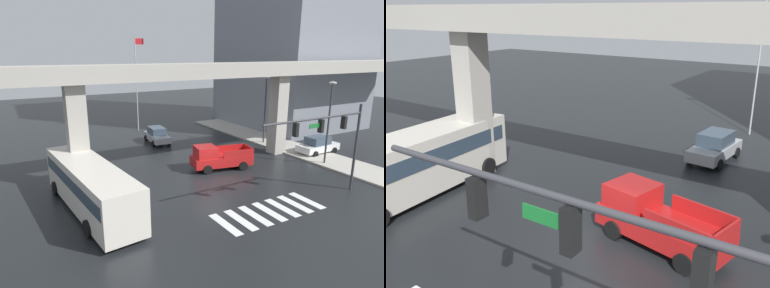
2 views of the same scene
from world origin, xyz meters
TOP-DOWN VIEW (x-y plane):
  - ground_plane at (0.00, 0.00)m, footprint 120.00×120.00m
  - crosswalk_stripes at (-0.00, -6.14)m, footprint 7.15×2.80m
  - elevated_overpass at (0.00, 3.32)m, footprint 58.34×2.55m
  - sidewalk_east at (11.75, 2.00)m, footprint 4.00×36.00m
  - pickup_truck at (1.68, 2.05)m, footprint 5.38×2.91m
  - city_bus at (-9.50, -0.49)m, footprint 3.61×11.00m
  - sedan_silver at (0.67, 12.53)m, footprint 2.25×4.44m
  - sedan_white at (12.66, 1.06)m, footprint 4.32×2.00m
  - traffic_signal_mast at (4.87, -6.33)m, footprint 8.69×0.32m
  - street_lamp_near_corner at (10.55, -1.54)m, footprint 0.44×0.70m
  - street_lamp_mid_block at (10.55, 6.53)m, footprint 0.44×0.70m
  - flagpole at (1.18, 19.38)m, footprint 1.16×0.12m

SIDE VIEW (x-z plane):
  - ground_plane at x=0.00m, z-range 0.00..0.00m
  - crosswalk_stripes at x=0.00m, z-range 0.00..0.01m
  - sidewalk_east at x=11.75m, z-range 0.00..0.15m
  - sedan_silver at x=0.67m, z-range -0.01..1.71m
  - sedan_white at x=12.66m, z-range -0.01..1.71m
  - pickup_truck at x=1.68m, z-range -0.05..2.03m
  - city_bus at x=-9.50m, z-range 0.23..3.22m
  - traffic_signal_mast at x=4.87m, z-range 1.46..7.66m
  - street_lamp_near_corner at x=10.55m, z-range 0.94..8.18m
  - street_lamp_mid_block at x=10.55m, z-range 0.94..8.18m
  - flagpole at x=1.18m, z-range 0.82..12.17m
  - elevated_overpass at x=0.00m, z-range 3.22..11.95m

